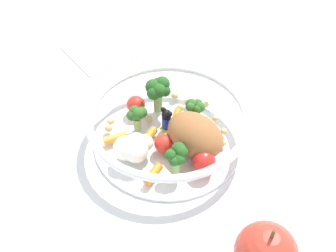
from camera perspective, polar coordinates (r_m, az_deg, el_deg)
The scene contains 3 objects.
ground_plane at distance 0.56m, azimuth 1.72°, elevation -2.38°, with size 2.40×2.40×0.00m, color white.
food_container at distance 0.54m, azimuth 0.15°, elevation -0.31°, with size 0.22×0.22×0.07m.
folded_napkin at distance 0.74m, azimuth -10.22°, elevation 10.81°, with size 0.11×0.10×0.01m, color silver.
Camera 1 is at (-0.25, 0.29, 0.42)m, focal length 41.63 mm.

